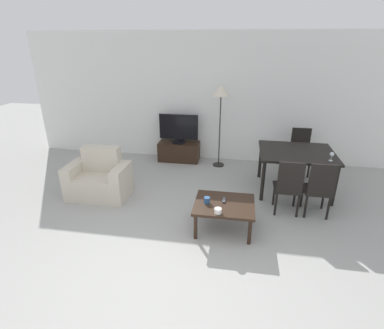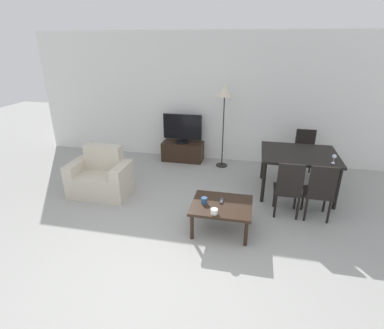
% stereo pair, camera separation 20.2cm
% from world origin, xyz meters
% --- Properties ---
extents(ground_plane, '(18.00, 18.00, 0.00)m').
position_xyz_m(ground_plane, '(0.00, 0.00, 0.00)').
color(ground_plane, '#9E9E99').
extents(wall_back, '(7.85, 0.06, 2.70)m').
position_xyz_m(wall_back, '(0.00, 4.00, 1.35)').
color(wall_back, white).
rests_on(wall_back, ground_plane).
extents(armchair, '(1.01, 0.63, 0.84)m').
position_xyz_m(armchair, '(-1.55, 1.88, 0.30)').
color(armchair, beige).
rests_on(armchair, ground_plane).
extents(tv_stand, '(0.89, 0.42, 0.42)m').
position_xyz_m(tv_stand, '(-0.53, 3.73, 0.21)').
color(tv_stand, black).
rests_on(tv_stand, ground_plane).
extents(tv, '(0.85, 0.30, 0.63)m').
position_xyz_m(tv, '(-0.53, 3.72, 0.73)').
color(tv, black).
rests_on(tv, tv_stand).
extents(coffee_table, '(0.83, 0.70, 0.42)m').
position_xyz_m(coffee_table, '(0.63, 1.23, 0.37)').
color(coffee_table, black).
rests_on(coffee_table, ground_plane).
extents(dining_table, '(1.25, 1.06, 0.74)m').
position_xyz_m(dining_table, '(1.77, 2.65, 0.66)').
color(dining_table, black).
rests_on(dining_table, ground_plane).
extents(dining_chair_near, '(0.40, 0.40, 0.90)m').
position_xyz_m(dining_chair_near, '(1.55, 1.80, 0.49)').
color(dining_chair_near, black).
rests_on(dining_chair_near, ground_plane).
extents(dining_chair_far, '(0.40, 0.40, 0.90)m').
position_xyz_m(dining_chair_far, '(1.99, 3.49, 0.49)').
color(dining_chair_far, black).
rests_on(dining_chair_far, ground_plane).
extents(dining_chair_near_right, '(0.40, 0.40, 0.90)m').
position_xyz_m(dining_chair_near_right, '(1.99, 1.80, 0.49)').
color(dining_chair_near_right, black).
rests_on(dining_chair_near_right, ground_plane).
extents(floor_lamp, '(0.32, 0.32, 1.71)m').
position_xyz_m(floor_lamp, '(0.36, 3.57, 1.48)').
color(floor_lamp, black).
rests_on(floor_lamp, ground_plane).
extents(remote_primary, '(0.04, 0.15, 0.02)m').
position_xyz_m(remote_primary, '(0.62, 1.31, 0.43)').
color(remote_primary, '#38383D').
rests_on(remote_primary, coffee_table).
extents(cup_white_near, '(0.09, 0.09, 0.09)m').
position_xyz_m(cup_white_near, '(0.39, 1.21, 0.46)').
color(cup_white_near, navy).
rests_on(cup_white_near, coffee_table).
extents(cup_colored_far, '(0.10, 0.10, 0.07)m').
position_xyz_m(cup_colored_far, '(0.56, 0.96, 0.45)').
color(cup_colored_far, white).
rests_on(cup_colored_far, coffee_table).
extents(wine_glass_left, '(0.07, 0.07, 0.15)m').
position_xyz_m(wine_glass_left, '(2.23, 2.28, 0.84)').
color(wine_glass_left, silver).
rests_on(wine_glass_left, dining_table).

